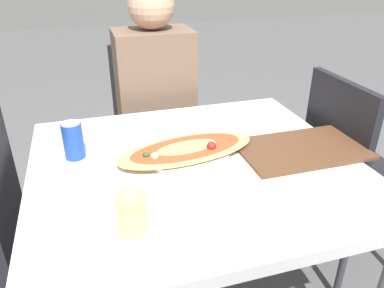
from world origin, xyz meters
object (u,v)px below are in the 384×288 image
Objects in this scene: chair_side_right at (352,170)px; chair_far_seated at (153,123)px; soda_can at (73,140)px; dining_table at (195,181)px; drink_glass at (132,213)px; person_seated at (156,93)px; pizza_main at (187,151)px.

chair_far_seated is at bearing -135.99° from chair_side_right.
chair_side_right is 1.12m from soda_can.
chair_side_right is at bearing 134.01° from chair_far_seated.
drink_glass is at bearing -131.40° from dining_table.
pizza_main is at bearing 87.64° from person_seated.
dining_table is at bearing 89.01° from person_seated.
chair_far_seated is 0.24m from person_seated.
chair_side_right reaches higher than drink_glass.
chair_side_right is 0.95m from person_seated.
chair_side_right reaches higher than dining_table.
dining_table is 0.69m from person_seated.
soda_can is 0.44m from drink_glass.
person_seated is at bearing -131.00° from chair_side_right.
chair_side_right is 1.05m from drink_glass.
pizza_main is 0.40m from drink_glass.
chair_far_seated is at bearing 88.00° from pizza_main.
person_seated is (0.01, 0.69, 0.08)m from dining_table.
chair_far_seated is 1.00× the size of chair_side_right.
person_seated is at bearing 75.06° from drink_glass.
chair_side_right reaches higher than pizza_main.
chair_side_right is 8.43× the size of drink_glass.
dining_table is 0.39m from drink_glass.
pizza_main is (-0.01, 0.05, 0.09)m from dining_table.
soda_can reaches higher than pizza_main.
chair_far_seated is 1.84× the size of pizza_main.
chair_far_seated reaches higher than dining_table.
chair_far_seated is at bearing 59.63° from soda_can.
drink_glass reaches higher than dining_table.
pizza_main reaches higher than dining_table.
person_seated reaches higher than pizza_main.
dining_table is at bearing -83.56° from chair_side_right.
chair_far_seated reaches higher than drink_glass.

